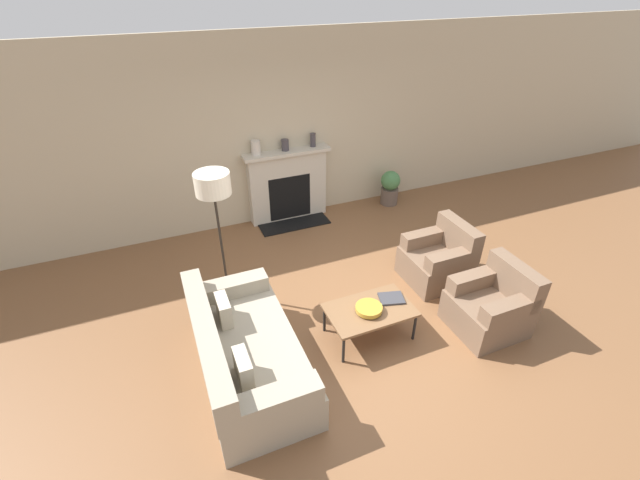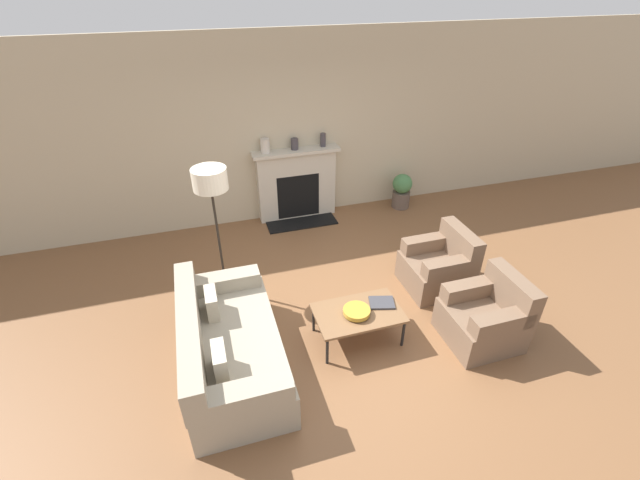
% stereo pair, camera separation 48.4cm
% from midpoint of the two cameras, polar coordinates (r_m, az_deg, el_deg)
% --- Properties ---
extents(ground_plane, '(18.00, 18.00, 0.00)m').
position_cam_midpoint_polar(ground_plane, '(5.20, 7.62, -11.30)').
color(ground_plane, brown).
extents(wall_back, '(18.00, 0.06, 2.90)m').
position_cam_midpoint_polar(wall_back, '(6.84, -1.55, 14.42)').
color(wall_back, '#BCAD8E').
rests_on(wall_back, ground_plane).
extents(fireplace, '(1.39, 0.59, 1.18)m').
position_cam_midpoint_polar(fireplace, '(7.04, -1.15, 7.30)').
color(fireplace, beige).
rests_on(fireplace, ground_plane).
extents(couch, '(0.95, 1.85, 0.80)m').
position_cam_midpoint_polar(couch, '(4.55, -9.21, -14.03)').
color(couch, '#9E937F').
rests_on(couch, ground_plane).
extents(armchair_near, '(0.78, 0.74, 0.81)m').
position_cam_midpoint_polar(armchair_near, '(5.24, 23.80, -9.43)').
color(armchair_near, brown).
rests_on(armchair_near, ground_plane).
extents(armchair_far, '(0.78, 0.74, 0.81)m').
position_cam_midpoint_polar(armchair_far, '(5.83, 17.93, -3.38)').
color(armchair_far, brown).
rests_on(armchair_far, ground_plane).
extents(coffee_table, '(0.96, 0.59, 0.39)m').
position_cam_midpoint_polar(coffee_table, '(4.81, 8.04, -9.83)').
color(coffee_table, brown).
rests_on(coffee_table, ground_plane).
extents(bowl, '(0.30, 0.30, 0.07)m').
position_cam_midpoint_polar(bowl, '(4.73, 7.88, -9.49)').
color(bowl, '#BC8E2D').
rests_on(bowl, coffee_table).
extents(book, '(0.32, 0.28, 0.02)m').
position_cam_midpoint_polar(book, '(4.93, 11.06, -8.29)').
color(book, '#38383D').
rests_on(book, coffee_table).
extents(floor_lamp, '(0.40, 0.40, 1.71)m').
position_cam_midpoint_polar(floor_lamp, '(4.99, -11.56, 6.13)').
color(floor_lamp, black).
rests_on(floor_lamp, ground_plane).
extents(mantel_vase_left, '(0.14, 0.14, 0.22)m').
position_cam_midpoint_polar(mantel_vase_left, '(6.67, -5.24, 12.38)').
color(mantel_vase_left, beige).
rests_on(mantel_vase_left, fireplace).
extents(mantel_vase_center_left, '(0.12, 0.12, 0.17)m').
position_cam_midpoint_polar(mantel_vase_center_left, '(6.78, -1.32, 12.65)').
color(mantel_vase_center_left, '#3D383D').
rests_on(mantel_vase_center_left, fireplace).
extents(mantel_vase_center_right, '(0.09, 0.09, 0.21)m').
position_cam_midpoint_polar(mantel_vase_center_right, '(6.91, 2.46, 13.16)').
color(mantel_vase_center_right, '#3D383D').
rests_on(mantel_vase_center_right, fireplace).
extents(potted_plant, '(0.34, 0.34, 0.61)m').
position_cam_midpoint_polar(potted_plant, '(7.63, 12.65, 6.46)').
color(potted_plant, brown).
rests_on(potted_plant, ground_plane).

